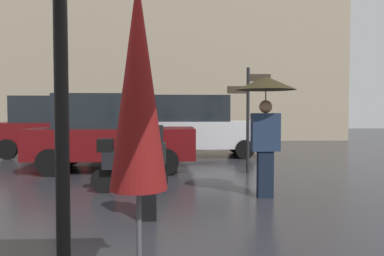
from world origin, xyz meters
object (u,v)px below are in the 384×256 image
folded_patio_umbrella_near (138,91)px  parked_car_right (59,126)px  parked_car_left (111,132)px  parked_car_distant (195,126)px  pedestrian_with_umbrella (266,102)px  pedestrian_with_bag (149,158)px  street_signpost (248,109)px  parked_scooter (127,163)px

folded_patio_umbrella_near → parked_car_right: folded_patio_umbrella_near is taller
parked_car_left → parked_car_right: size_ratio=0.95×
parked_car_left → folded_patio_umbrella_near: bearing=96.9°
folded_patio_umbrella_near → parked_car_distant: bearing=84.6°
pedestrian_with_umbrella → pedestrian_with_bag: 2.50m
parked_car_right → street_signpost: (5.78, -3.86, 0.58)m
folded_patio_umbrella_near → street_signpost: bearing=72.6°
parked_car_right → parked_car_distant: bearing=-19.0°
parked_car_left → street_signpost: bearing=167.5°
pedestrian_with_bag → parked_scooter: pedestrian_with_bag is taller
parked_car_right → folded_patio_umbrella_near: bearing=-85.4°
street_signpost → folded_patio_umbrella_near: bearing=-107.4°
pedestrian_with_bag → parked_car_left: parked_car_left is taller
parked_scooter → parked_car_left: parked_car_left is taller
parked_scooter → street_signpost: (2.73, 2.21, 1.03)m
pedestrian_with_umbrella → folded_patio_umbrella_near: bearing=-33.1°
parked_scooter → pedestrian_with_bag: bearing=-62.8°
parked_scooter → pedestrian_with_umbrella: bearing=-0.6°
parked_car_distant → parked_car_left: bearing=36.9°
pedestrian_with_umbrella → parked_car_right: size_ratio=0.49×
parked_car_distant → street_signpost: (1.13, -3.50, 0.57)m
parked_car_left → parked_car_distant: parked_car_distant is taller
pedestrian_with_umbrella → parked_car_left: size_ratio=0.51×
parked_car_distant → street_signpost: size_ratio=1.75×
pedestrian_with_umbrella → parked_car_right: pedestrian_with_umbrella is taller
folded_patio_umbrella_near → parked_scooter: bearing=98.0°
parked_car_left → parked_car_distant: (2.35, 2.98, 0.04)m
pedestrian_with_umbrella → parked_car_right: bearing=-147.9°
parked_car_distant → pedestrian_with_bag: bearing=67.0°
pedestrian_with_bag → parked_car_distant: bearing=-58.5°
pedestrian_with_umbrella → parked_car_distant: pedestrian_with_umbrella is taller
pedestrian_with_bag → parked_scooter: size_ratio=1.06×
parked_scooter → parked_car_distant: 5.95m
pedestrian_with_bag → parked_car_right: bearing=-26.1°
street_signpost → pedestrian_with_bag: bearing=-118.6°
parked_scooter → street_signpost: 3.66m
pedestrian_with_bag → street_signpost: size_ratio=0.59×
pedestrian_with_bag → parked_car_left: 4.74m
folded_patio_umbrella_near → pedestrian_with_bag: size_ratio=1.60×
pedestrian_with_bag → parked_scooter: 1.93m
parked_scooter → parked_car_right: bearing=127.9°
parked_scooter → parked_car_left: bearing=116.6°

